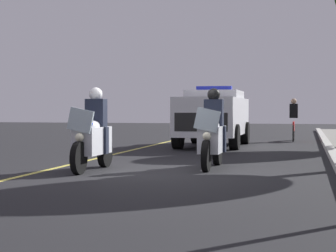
{
  "coord_description": "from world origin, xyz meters",
  "views": [
    {
      "loc": [
        11.26,
        2.91,
        1.27
      ],
      "look_at": [
        -1.03,
        0.0,
        0.9
      ],
      "focal_mm": 62.21,
      "sensor_mm": 36.0,
      "label": 1
    }
  ],
  "objects_px": {
    "police_suv": "(214,115)",
    "cyclist_background": "(294,120)",
    "police_motorcycle_lead_left": "(93,137)",
    "police_motorcycle_lead_right": "(212,136)"
  },
  "relations": [
    {
      "from": "police_suv",
      "to": "cyclist_background",
      "type": "xyz_separation_m",
      "value": [
        -3.78,
        2.59,
        -0.22
      ]
    },
    {
      "from": "cyclist_background",
      "to": "police_motorcycle_lead_right",
      "type": "bearing_deg",
      "value": -7.63
    },
    {
      "from": "police_suv",
      "to": "cyclist_background",
      "type": "bearing_deg",
      "value": 145.62
    },
    {
      "from": "police_motorcycle_lead_left",
      "to": "police_suv",
      "type": "height_order",
      "value": "police_suv"
    },
    {
      "from": "police_motorcycle_lead_right",
      "to": "cyclist_background",
      "type": "distance_m",
      "value": 11.16
    },
    {
      "from": "police_motorcycle_lead_right",
      "to": "police_suv",
      "type": "bearing_deg",
      "value": -171.38
    },
    {
      "from": "police_suv",
      "to": "cyclist_background",
      "type": "distance_m",
      "value": 4.59
    },
    {
      "from": "police_motorcycle_lead_right",
      "to": "police_motorcycle_lead_left",
      "type": "bearing_deg",
      "value": -65.6
    },
    {
      "from": "police_motorcycle_lead_left",
      "to": "police_suv",
      "type": "bearing_deg",
      "value": 171.7
    },
    {
      "from": "police_motorcycle_lead_right",
      "to": "cyclist_background",
      "type": "height_order",
      "value": "police_motorcycle_lead_right"
    }
  ]
}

